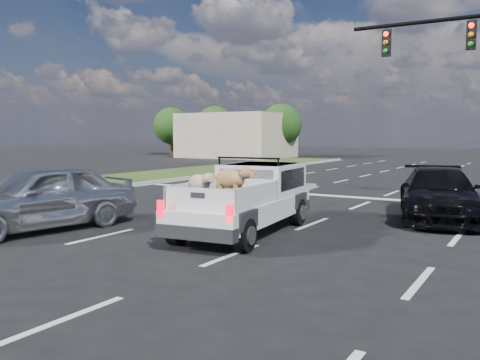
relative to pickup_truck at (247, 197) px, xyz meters
The scene contains 11 objects.
ground 2.47m from the pickup_truck, 111.36° to the right, with size 160.00×160.00×0.00m, color black.
road_markings 4.55m from the pickup_truck, 100.91° to the left, with size 17.75×60.00×0.01m.
grass_median_left 12.95m from the pickup_truck, 162.75° to the left, with size 5.00×60.00×0.10m, color #203D13.
curb_left 10.64m from the pickup_truck, 158.83° to the left, with size 0.15×60.00×0.14m, color #9F9892.
building_left 39.76m from the pickup_truck, 121.64° to the left, with size 10.00×8.00×4.40m, color beige.
tree_far_a 47.35m from the pickup_truck, 130.72° to the left, with size 4.20×4.20×5.40m.
tree_far_b 43.67m from the pickup_truck, 124.74° to the left, with size 4.20×4.20×5.40m.
tree_far_c 39.67m from the pickup_truck, 115.18° to the left, with size 4.20×4.20×5.40m.
pickup_truck is the anchor object (origin of this frame).
silver_sedan 5.05m from the pickup_truck, 152.10° to the right, with size 1.90×4.73×1.61m, color #B2B5BA.
black_coupe 5.60m from the pickup_truck, 50.36° to the left, with size 1.97×4.84×1.40m, color black.
Camera 1 is at (6.84, -8.17, 2.33)m, focal length 38.00 mm.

